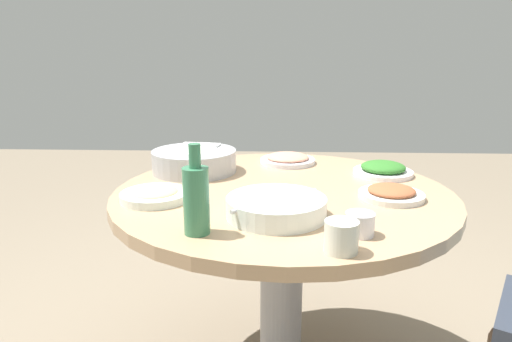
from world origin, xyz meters
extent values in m
cylinder|color=#99999E|center=(0.00, 0.00, 0.37)|extent=(0.15, 0.15, 0.67)
cylinder|color=tan|center=(0.00, 0.00, 0.72)|extent=(1.12, 1.12, 0.04)
cylinder|color=#B2B5BA|center=(-0.22, -0.33, 0.78)|extent=(0.32, 0.32, 0.08)
ellipsoid|color=white|center=(-0.22, -0.33, 0.79)|extent=(0.26, 0.26, 0.09)
cube|color=white|center=(-0.31, -0.32, 0.83)|extent=(0.08, 0.16, 0.01)
cylinder|color=white|center=(0.25, -0.02, 0.77)|extent=(0.28, 0.28, 0.06)
cylinder|color=black|center=(0.25, -0.02, 0.77)|extent=(0.24, 0.24, 0.04)
cylinder|color=silver|center=(0.25, -0.02, 0.79)|extent=(0.21, 0.24, 0.01)
cylinder|color=silver|center=(0.07, 0.34, 0.75)|extent=(0.20, 0.20, 0.02)
ellipsoid|color=#A05532|center=(0.07, 0.34, 0.77)|extent=(0.15, 0.15, 0.03)
cylinder|color=silver|center=(-0.38, 0.03, 0.75)|extent=(0.22, 0.22, 0.02)
ellipsoid|color=tan|center=(-0.38, 0.03, 0.77)|extent=(0.17, 0.17, 0.03)
cylinder|color=white|center=(0.12, -0.40, 0.75)|extent=(0.21, 0.21, 0.02)
ellipsoid|color=#DAC083|center=(0.12, -0.40, 0.77)|extent=(0.14, 0.14, 0.03)
cylinder|color=white|center=(-0.21, 0.37, 0.75)|extent=(0.22, 0.22, 0.02)
ellipsoid|color=#2D6D25|center=(-0.21, 0.37, 0.77)|extent=(0.16, 0.16, 0.04)
cylinder|color=#3A7D56|center=(0.38, -0.22, 0.83)|extent=(0.07, 0.07, 0.17)
cylinder|color=#3A7D56|center=(0.38, -0.22, 0.94)|extent=(0.03, 0.03, 0.06)
cylinder|color=silver|center=(0.47, 0.12, 0.78)|extent=(0.08, 0.08, 0.07)
cylinder|color=white|center=(0.37, 0.18, 0.77)|extent=(0.07, 0.07, 0.06)
camera|label=1|loc=(1.43, -0.03, 1.18)|focal=31.72mm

